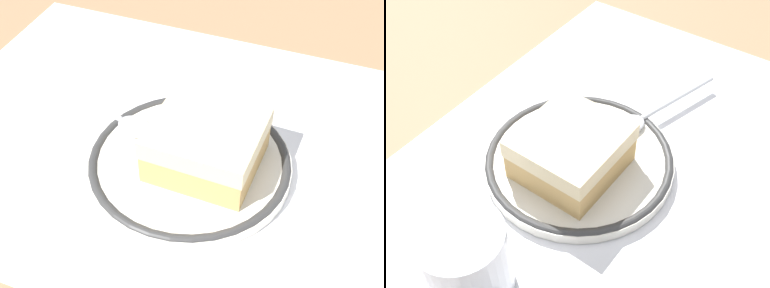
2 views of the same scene
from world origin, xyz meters
The scene contains 6 objects.
ground_plane centered at (0.00, 0.00, 0.00)m, with size 2.40×2.40×0.00m, color #9E7551.
placemat centered at (0.00, 0.00, 0.00)m, with size 0.55×0.38×0.00m, color white.
plate centered at (0.00, -0.03, 0.01)m, with size 0.18×0.18×0.01m.
cake_slice centered at (0.02, -0.03, 0.04)m, with size 0.09×0.09×0.05m.
spoon centered at (-0.08, 0.00, 0.02)m, with size 0.14×0.06×0.01m.
cup centered at (0.15, -0.02, 0.03)m, with size 0.07×0.07×0.07m.
Camera 1 is at (0.12, -0.34, 0.36)m, focal length 49.91 mm.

